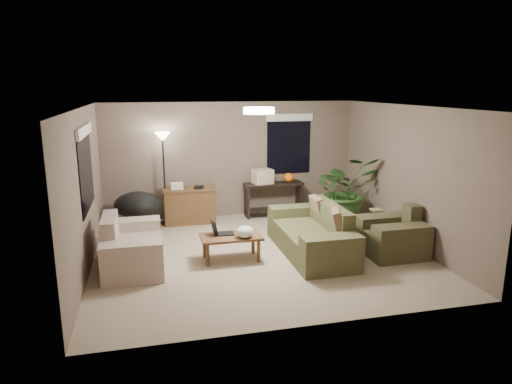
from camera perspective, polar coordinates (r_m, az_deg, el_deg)
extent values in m
plane|color=tan|center=(7.94, 0.34, -7.72)|extent=(5.50, 5.50, 0.00)
plane|color=white|center=(7.43, 0.37, 10.61)|extent=(5.50, 5.50, 0.00)
plane|color=#6E5E51|center=(10.00, -3.08, 4.03)|extent=(5.50, 0.00, 5.50)
plane|color=#6E5E51|center=(5.27, 6.87, -4.37)|extent=(5.50, 0.00, 5.50)
plane|color=#6E5E51|center=(7.44, -20.67, 0.04)|extent=(0.00, 5.00, 5.00)
plane|color=#6E5E51|center=(8.66, 18.33, 1.96)|extent=(0.00, 5.00, 5.00)
cube|color=#4C4D2E|center=(7.98, 6.81, -6.11)|extent=(0.95, 1.48, 0.42)
cube|color=#4C4D2E|center=(7.98, 9.35, -2.99)|extent=(0.22, 1.48, 0.43)
cube|color=brown|center=(7.15, 9.39, -7.76)|extent=(0.95, 0.36, 0.60)
cube|color=#45462A|center=(8.78, 4.75, -3.65)|extent=(0.95, 0.36, 0.60)
cube|color=#8C7251|center=(7.56, 10.21, -3.83)|extent=(0.36, 0.50, 0.47)
cube|color=#8C7251|center=(8.35, 7.76, -2.10)|extent=(0.24, 0.45, 0.47)
cube|color=#BCB0A1|center=(7.62, -15.05, -7.42)|extent=(0.90, 0.88, 0.42)
cube|color=#BEB2A2|center=(7.51, -17.84, -4.50)|extent=(0.22, 0.88, 0.43)
cube|color=beige|center=(7.01, -15.20, -8.48)|extent=(0.90, 0.36, 0.60)
cube|color=beige|center=(8.18, -14.99, -5.33)|extent=(0.90, 0.36, 0.60)
cube|color=#453F29|center=(8.21, 16.51, -6.02)|extent=(0.95, 0.28, 0.42)
cube|color=#4C462D|center=(8.27, 18.90, -2.96)|extent=(0.22, 0.28, 0.43)
cube|color=#4E482F|center=(7.92, 17.70, -6.11)|extent=(0.95, 0.36, 0.60)
cube|color=#47412A|center=(8.45, 15.48, -4.77)|extent=(0.95, 0.36, 0.60)
cube|color=brown|center=(7.56, -3.14, -5.61)|extent=(1.00, 0.55, 0.04)
cylinder|color=brown|center=(7.39, -6.07, -7.86)|extent=(0.06, 0.06, 0.38)
cylinder|color=brown|center=(7.53, 0.33, -7.37)|extent=(0.06, 0.06, 0.38)
cylinder|color=brown|center=(7.76, -6.46, -6.82)|extent=(0.06, 0.06, 0.38)
cylinder|color=brown|center=(7.90, -0.37, -6.38)|extent=(0.06, 0.06, 0.38)
cube|color=black|center=(7.63, -4.02, -5.22)|extent=(0.34, 0.25, 0.02)
cube|color=black|center=(7.57, -5.23, -4.44)|extent=(0.10, 0.24, 0.22)
ellipsoid|color=white|center=(7.42, -1.42, -5.00)|extent=(0.35, 0.34, 0.19)
cube|color=brown|center=(9.69, -8.30, -1.80)|extent=(1.05, 0.45, 0.71)
cube|color=brown|center=(9.60, -8.37, 0.37)|extent=(1.10, 0.50, 0.04)
cube|color=silver|center=(9.56, -9.88, 0.76)|extent=(0.25, 0.20, 0.12)
cube|color=black|center=(9.56, -7.16, 0.60)|extent=(0.22, 0.25, 0.04)
cube|color=black|center=(10.02, 2.20, 1.04)|extent=(1.30, 0.40, 0.04)
cube|color=black|center=(9.96, -1.14, -1.24)|extent=(0.05, 0.38, 0.71)
cube|color=black|center=(10.28, 5.41, -0.85)|extent=(0.05, 0.38, 0.71)
cube|color=black|center=(10.16, 2.17, -2.16)|extent=(1.25, 0.36, 0.03)
ellipsoid|color=orange|center=(10.09, 4.12, 1.81)|extent=(0.29, 0.29, 0.20)
cube|color=beige|center=(9.92, 0.82, 1.96)|extent=(0.48, 0.40, 0.31)
cylinder|color=black|center=(9.38, -14.46, -3.89)|extent=(0.60, 0.60, 0.30)
ellipsoid|color=black|center=(9.27, -14.60, -1.52)|extent=(1.13, 1.13, 0.50)
cylinder|color=black|center=(9.84, -11.13, -3.76)|extent=(0.28, 0.28, 0.02)
cylinder|color=black|center=(9.62, -11.36, 1.31)|extent=(0.04, 0.04, 1.78)
cone|color=white|center=(9.48, -11.61, 6.77)|extent=(0.32, 0.32, 0.18)
cylinder|color=white|center=(7.43, 0.36, 10.14)|extent=(0.50, 0.50, 0.10)
imported|color=#2D5923|center=(9.63, 10.95, -0.69)|extent=(1.31, 1.45, 1.13)
cube|color=tan|center=(9.26, 14.68, -4.99)|extent=(0.32, 0.32, 0.03)
cylinder|color=tan|center=(9.19, 14.76, -3.60)|extent=(0.12, 0.12, 0.44)
cube|color=tan|center=(9.13, 14.85, -2.18)|extent=(0.22, 0.22, 0.03)
cube|color=black|center=(7.68, -20.48, 2.72)|extent=(0.01, 1.50, 1.30)
cube|color=white|center=(7.60, -20.69, 7.18)|extent=(0.05, 1.56, 0.16)
cube|color=black|center=(10.25, 4.12, 5.94)|extent=(1.00, 0.01, 1.30)
cube|color=white|center=(10.17, 4.21, 9.28)|extent=(1.06, 0.05, 0.16)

